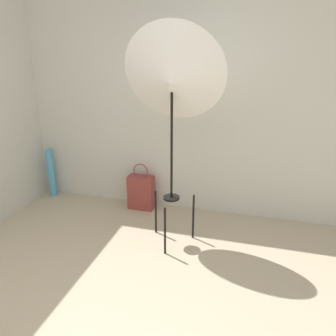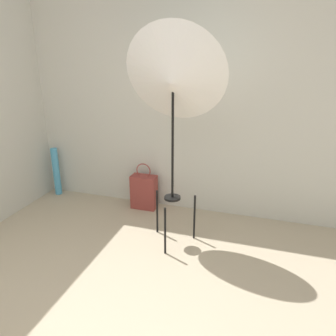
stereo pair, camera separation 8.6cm
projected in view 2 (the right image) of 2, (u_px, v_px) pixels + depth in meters
name	position (u px, v px, depth m)	size (l,w,h in m)	color
wall_back	(163.00, 94.00, 3.52)	(8.00, 0.05, 2.60)	beige
photo_umbrella	(173.00, 79.00, 2.67)	(0.88, 0.50, 1.98)	black
tote_bag	(144.00, 192.00, 3.79)	(0.29, 0.15, 0.55)	brown
paper_roll	(56.00, 172.00, 4.13)	(0.08, 0.08, 0.61)	#4CA3D1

